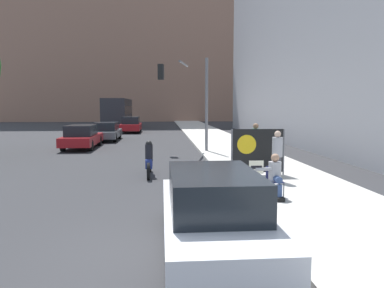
% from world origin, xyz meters
% --- Properties ---
extents(ground_plane, '(160.00, 160.00, 0.00)m').
position_xyz_m(ground_plane, '(0.00, 0.00, 0.00)').
color(ground_plane, '#303033').
extents(sidewalk_curb, '(3.94, 90.00, 0.12)m').
position_xyz_m(sidewalk_curb, '(3.87, 15.00, 0.06)').
color(sidewalk_curb, beige).
rests_on(sidewalk_curb, ground_plane).
extents(building_backdrop_far, '(52.00, 12.00, 40.78)m').
position_xyz_m(building_backdrop_far, '(-2.00, 61.15, 20.39)').
color(building_backdrop_far, '#936B56').
rests_on(building_backdrop_far, ground_plane).
extents(seated_protester, '(0.92, 0.77, 1.17)m').
position_xyz_m(seated_protester, '(2.82, 3.33, 0.74)').
color(seated_protester, '#474C56').
rests_on(seated_protester, sidewalk_curb).
extents(jogger_on_sidewalk, '(0.34, 0.34, 1.64)m').
position_xyz_m(jogger_on_sidewalk, '(3.55, 5.48, 0.96)').
color(jogger_on_sidewalk, '#424247').
rests_on(jogger_on_sidewalk, sidewalk_curb).
extents(pedestrian_behind, '(0.34, 0.34, 1.75)m').
position_xyz_m(pedestrian_behind, '(3.56, 8.35, 1.02)').
color(pedestrian_behind, black).
rests_on(pedestrian_behind, sidewalk_curb).
extents(protest_banner, '(1.92, 0.06, 1.63)m').
position_xyz_m(protest_banner, '(3.18, 6.57, 0.99)').
color(protest_banner, slate).
rests_on(protest_banner, sidewalk_curb).
extents(traffic_light_pole, '(2.72, 2.49, 5.01)m').
position_xyz_m(traffic_light_pole, '(1.27, 14.22, 3.52)').
color(traffic_light_pole, slate).
rests_on(traffic_light_pole, sidewalk_curb).
extents(parked_car_curbside, '(1.70, 4.75, 1.45)m').
position_xyz_m(parked_car_curbside, '(0.70, 0.11, 0.72)').
color(parked_car_curbside, silver).
rests_on(parked_car_curbside, ground_plane).
extents(car_on_road_nearest, '(1.77, 4.75, 1.42)m').
position_xyz_m(car_on_road_nearest, '(-5.00, 16.71, 0.71)').
color(car_on_road_nearest, maroon).
rests_on(car_on_road_nearest, ground_plane).
extents(car_on_road_midblock, '(1.75, 4.63, 1.36)m').
position_xyz_m(car_on_road_midblock, '(-4.24, 21.76, 0.69)').
color(car_on_road_midblock, '#565B60').
rests_on(car_on_road_midblock, ground_plane).
extents(car_on_road_distant, '(1.83, 4.14, 1.54)m').
position_xyz_m(car_on_road_distant, '(-3.12, 29.94, 0.76)').
color(car_on_road_distant, maroon).
rests_on(car_on_road_distant, ground_plane).
extents(city_bus_on_road, '(2.58, 10.14, 3.38)m').
position_xyz_m(city_bus_on_road, '(-5.36, 38.84, 1.94)').
color(city_bus_on_road, '#232328').
rests_on(city_bus_on_road, ground_plane).
extents(motorcycle_on_road, '(0.28, 2.16, 1.30)m').
position_xyz_m(motorcycle_on_road, '(-0.65, 7.40, 0.55)').
color(motorcycle_on_road, navy).
rests_on(motorcycle_on_road, ground_plane).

